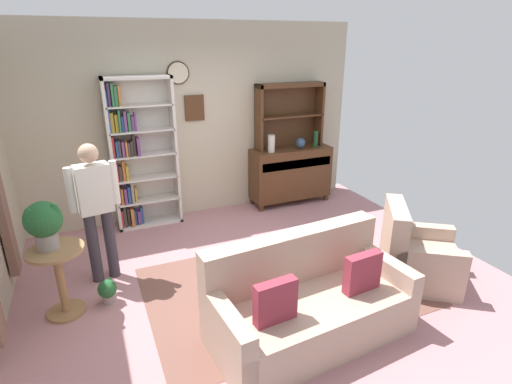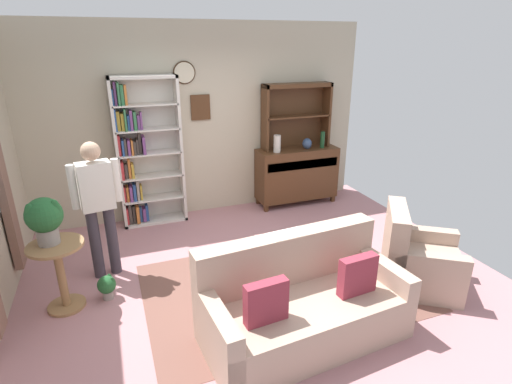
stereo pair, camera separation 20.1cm
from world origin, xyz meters
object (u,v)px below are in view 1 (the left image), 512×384
object	(u,v)px
vase_round	(301,143)
plant_stand	(60,274)
book_stack	(262,252)
armchair_floral	(416,257)
couch_floral	(308,304)
sideboard	(290,173)
bottle_wine	(316,139)
coffee_table	(268,261)
bookshelf	(138,156)
person_reading	(96,204)
sideboard_hutch	(289,107)
vase_tall	(271,143)
potted_plant_small	(108,290)
potted_plant_large	(44,222)

from	to	relation	value
vase_round	plant_stand	xyz separation A→B (m)	(-3.52, -1.64, -0.57)
book_stack	armchair_floral	bearing A→B (deg)	-17.55
couch_floral	armchair_floral	bearing A→B (deg)	10.22
sideboard	bottle_wine	bearing A→B (deg)	-12.89
plant_stand	coffee_table	xyz separation A→B (m)	(1.99, -0.44, -0.08)
bookshelf	book_stack	xyz separation A→B (m)	(0.90, -2.19, -0.58)
vase_round	couch_floral	xyz separation A→B (m)	(-1.48, -2.83, -0.69)
sideboard	person_reading	bearing A→B (deg)	-157.94
bottle_wine	plant_stand	world-z (taller)	bottle_wine
couch_floral	person_reading	size ratio (longest dim) A/B	1.20
armchair_floral	coffee_table	world-z (taller)	armchair_floral
sideboard	vase_round	size ratio (longest dim) A/B	7.65
vase_round	plant_stand	distance (m)	3.93
plant_stand	book_stack	size ratio (longest dim) A/B	3.25
person_reading	sideboard_hutch	bearing A→B (deg)	23.84
sideboard	sideboard_hutch	bearing A→B (deg)	90.00
vase_round	armchair_floral	xyz separation A→B (m)	(0.04, -2.56, -0.72)
couch_floral	vase_tall	bearing A→B (deg)	71.12
couch_floral	armchair_floral	size ratio (longest dim) A/B	1.75
bottle_wine	plant_stand	distance (m)	4.16
vase_round	book_stack	bearing A→B (deg)	-127.77
potted_plant_small	book_stack	size ratio (longest dim) A/B	1.18
person_reading	coffee_table	xyz separation A→B (m)	(1.58, -0.94, -0.55)
bottle_wine	couch_floral	xyz separation A→B (m)	(-1.74, -2.81, -0.74)
sideboard	vase_tall	distance (m)	0.67
book_stack	potted_plant_large	bearing A→B (deg)	167.79
couch_floral	vase_round	bearing A→B (deg)	62.36
vase_tall	vase_round	distance (m)	0.52
vase_tall	coffee_table	xyz separation A→B (m)	(-1.01, -2.07, -0.70)
vase_tall	vase_round	world-z (taller)	vase_tall
coffee_table	book_stack	xyz separation A→B (m)	(-0.05, 0.04, 0.10)
sideboard_hutch	potted_plant_large	bearing A→B (deg)	-152.52
sideboard_hutch	book_stack	size ratio (longest dim) A/B	5.02
coffee_table	sideboard	bearing A→B (deg)	56.93
plant_stand	book_stack	world-z (taller)	plant_stand
bookshelf	person_reading	size ratio (longest dim) A/B	1.35
potted_plant_small	coffee_table	xyz separation A→B (m)	(1.60, -0.44, 0.20)
vase_tall	sideboard	bearing A→B (deg)	11.63
couch_floral	book_stack	size ratio (longest dim) A/B	8.51
vase_round	potted_plant_small	bearing A→B (deg)	-152.27
sideboard	bottle_wine	distance (m)	0.67
bottle_wine	person_reading	xyz separation A→B (m)	(-3.37, -1.12, -0.14)
bookshelf	book_stack	size ratio (longest dim) A/B	9.58
potted_plant_large	potted_plant_small	xyz separation A→B (m)	(0.45, -0.03, -0.83)
armchair_floral	person_reading	size ratio (longest dim) A/B	0.68
armchair_floral	plant_stand	world-z (taller)	armchair_floral
sideboard	vase_round	bearing A→B (deg)	-27.17
book_stack	couch_floral	bearing A→B (deg)	-82.85
sideboard	sideboard_hutch	world-z (taller)	sideboard_hutch
vase_tall	sideboard_hutch	bearing A→B (deg)	25.89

